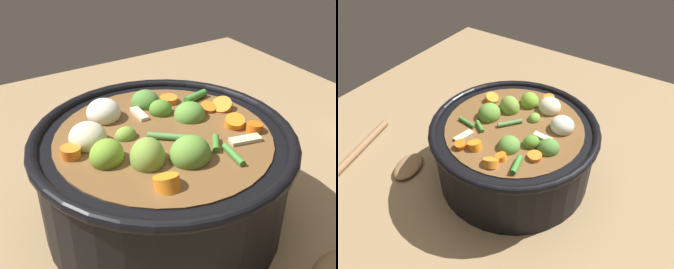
# 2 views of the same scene
# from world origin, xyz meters

# --- Properties ---
(ground_plane) EXTENTS (1.10, 1.10, 0.00)m
(ground_plane) POSITION_xyz_m (0.00, 0.00, 0.00)
(ground_plane) COLOR #8C704C
(cooking_pot) EXTENTS (0.32, 0.32, 0.15)m
(cooking_pot) POSITION_xyz_m (0.00, 0.00, 0.07)
(cooking_pot) COLOR black
(cooking_pot) RESTS_ON ground_plane
(wooden_spoon) EXTENTS (0.20, 0.22, 0.02)m
(wooden_spoon) POSITION_xyz_m (-0.25, -0.13, 0.01)
(wooden_spoon) COLOR olive
(wooden_spoon) RESTS_ON ground_plane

